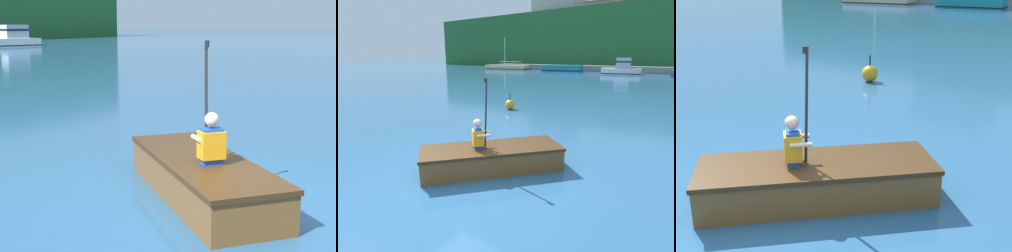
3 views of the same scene
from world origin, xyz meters
TOP-DOWN VIEW (x-y plane):
  - ground_plane at (0.00, 0.00)m, footprint 300.00×300.00m
  - waterfront_warehouse_left at (-25.77, 55.40)m, footprint 10.72×7.74m
  - waterfront_office_block_center at (-19.60, 55.36)m, footprint 12.10×9.06m
  - waterfront_apartment_right at (-12.23, 55.16)m, footprint 12.18×9.51m
  - moored_boat_dock_west_end at (-5.72, 34.44)m, footprint 5.13×2.67m
  - moored_boat_dock_center_near at (-15.12, 36.05)m, footprint 6.53×3.16m
  - moored_boat_dock_center_far at (-26.36, 36.36)m, footprint 8.29×3.95m
  - rowboat_foreground at (0.24, 0.86)m, footprint 2.62×2.94m
  - person_paddler at (0.04, 0.61)m, footprint 0.45×0.46m
  - channel_buoy at (-3.39, 6.35)m, footprint 0.44×0.44m

SIDE VIEW (x-z plane):
  - ground_plane at x=0.00m, z-range 0.00..0.00m
  - channel_buoy at x=-3.39m, z-range -0.14..0.58m
  - rowboat_foreground at x=0.24m, z-range 0.03..0.53m
  - moored_boat_dock_center_far at x=-26.36m, z-range -2.45..3.21m
  - moored_boat_dock_center_near at x=-15.12m, z-range -0.03..0.99m
  - moored_boat_dock_west_end at x=-5.72m, z-range -0.33..1.84m
  - person_paddler at x=0.04m, z-range 0.07..1.51m
  - waterfront_office_block_center at x=-19.60m, z-range 0.01..7.00m
  - waterfront_apartment_right at x=-12.23m, z-range 0.01..12.73m
  - waterfront_warehouse_left at x=-25.77m, z-range 0.01..18.09m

